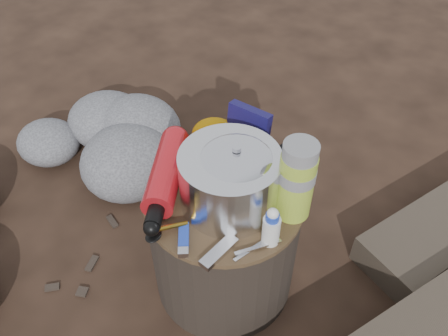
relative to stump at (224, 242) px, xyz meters
The scene contains 15 objects.
ground 0.19m from the stump, ahead, with size 60.00×60.00×0.00m, color #2F1F17.
stump is the anchor object (origin of this frame).
rock_ring 0.70m from the stump, behind, with size 0.51×1.10×0.22m, color slate, non-canonical shape.
foil_windscreen 0.26m from the stump, ahead, with size 0.25×0.25×0.15m, color silver.
camping_pot 0.27m from the stump, 15.57° to the left, with size 0.17×0.17×0.17m, color silver.
fuel_bottle 0.28m from the stump, 166.49° to the right, with size 0.08×0.33×0.08m, color red, non-canonical shape.
thermos 0.34m from the stump, 17.51° to the left, with size 0.09×0.09×0.21m, color #9FBB33.
travel_mug 0.30m from the stump, 46.52° to the left, with size 0.08×0.08×0.11m, color black.
stuff_sack 0.29m from the stump, 128.74° to the left, with size 0.15×0.12×0.10m, color #C27D00.
food_pouch 0.32m from the stump, 101.12° to the left, with size 0.12×0.03×0.15m, color #130F45.
lighter 0.25m from the stump, 93.66° to the right, with size 0.02×0.09×0.02m, color #1E3DB9.
multitool 0.26m from the stump, 61.23° to the right, with size 0.03×0.11×0.01m, color silver.
pot_grabber 0.26m from the stump, 34.34° to the right, with size 0.03×0.11×0.01m, color silver, non-canonical shape.
spork 0.26m from the stump, 126.15° to the right, with size 0.03×0.14×0.01m, color black, non-canonical shape.
squeeze_bottle 0.29m from the stump, 19.27° to the right, with size 0.04×0.04×0.10m, color silver.
Camera 1 is at (0.43, -0.67, 1.27)m, focal length 37.81 mm.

